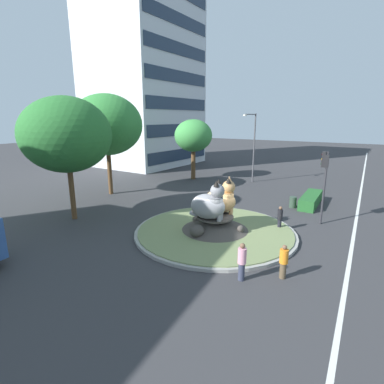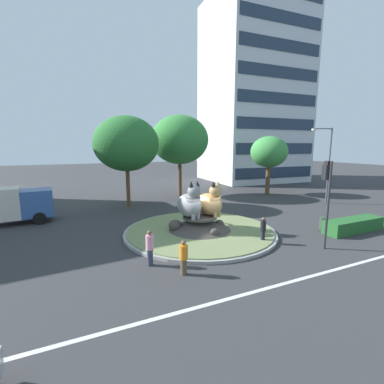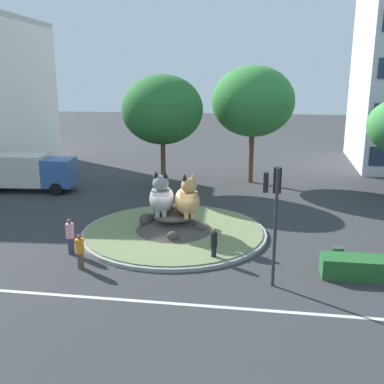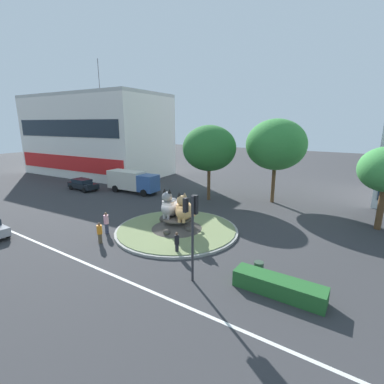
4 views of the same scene
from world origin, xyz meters
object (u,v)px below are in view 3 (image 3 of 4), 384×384
object	(u,v)px
pedestrian_orange_shirt	(80,251)
pedestrian_pink_shirt	(70,236)
broadleaf_tree_behind_island	(162,110)
delivery_box_truck	(26,171)
cat_statue_calico	(188,199)
third_tree_left	(253,101)
litter_bin	(337,256)
pedestrian_black_shirt	(214,244)
traffic_light_mast	(274,201)
cat_statue_grey	(162,197)

from	to	relation	value
pedestrian_orange_shirt	pedestrian_pink_shirt	world-z (taller)	pedestrian_pink_shirt
broadleaf_tree_behind_island	pedestrian_orange_shirt	size ratio (longest dim) A/B	5.26
pedestrian_pink_shirt	delivery_box_truck	xyz separation A→B (m)	(-8.30, 11.19, 0.59)
cat_statue_calico	pedestrian_orange_shirt	distance (m)	6.63
third_tree_left	litter_bin	world-z (taller)	third_tree_left
pedestrian_black_shirt	pedestrian_pink_shirt	distance (m)	7.02
traffic_light_mast	delivery_box_truck	distance (m)	22.30
traffic_light_mast	litter_bin	xyz separation A→B (m)	(3.05, 2.44, -3.21)
third_tree_left	traffic_light_mast	bearing A→B (deg)	-86.03
pedestrian_orange_shirt	delivery_box_truck	distance (m)	15.88
traffic_light_mast	third_tree_left	bearing A→B (deg)	3.68
cat_statue_calico	traffic_light_mast	distance (m)	7.16
cat_statue_grey	traffic_light_mast	distance (m)	8.19
broadleaf_tree_behind_island	third_tree_left	xyz separation A→B (m)	(6.61, 3.05, 0.49)
cat_statue_calico	broadleaf_tree_behind_island	world-z (taller)	broadleaf_tree_behind_island
delivery_box_truck	litter_bin	bearing A→B (deg)	-31.23
pedestrian_black_shirt	cat_statue_calico	bearing A→B (deg)	-125.92
cat_statue_grey	pedestrian_pink_shirt	world-z (taller)	cat_statue_grey
traffic_light_mast	pedestrian_pink_shirt	distance (m)	10.18
cat_statue_grey	traffic_light_mast	bearing A→B (deg)	37.85
broadleaf_tree_behind_island	third_tree_left	distance (m)	7.30
third_tree_left	pedestrian_pink_shirt	world-z (taller)	third_tree_left
pedestrian_black_shirt	pedestrian_pink_shirt	world-z (taller)	pedestrian_pink_shirt
third_tree_left	delivery_box_truck	xyz separation A→B (m)	(-16.63, -5.44, -4.96)
cat_statue_grey	delivery_box_truck	distance (m)	14.28
delivery_box_truck	litter_bin	distance (m)	23.55
pedestrian_black_shirt	broadleaf_tree_behind_island	bearing A→B (deg)	-132.31
pedestrian_pink_shirt	traffic_light_mast	bearing A→B (deg)	-51.40
pedestrian_black_shirt	litter_bin	world-z (taller)	pedestrian_black_shirt
cat_statue_grey	pedestrian_black_shirt	xyz separation A→B (m)	(3.23, -3.46, -1.19)
pedestrian_orange_shirt	pedestrian_pink_shirt	distance (m)	1.93
traffic_light_mast	pedestrian_orange_shirt	size ratio (longest dim) A/B	3.06
pedestrian_pink_shirt	broadleaf_tree_behind_island	bearing A→B (deg)	42.66
cat_statue_grey	pedestrian_black_shirt	world-z (taller)	cat_statue_grey
cat_statue_calico	third_tree_left	bearing A→B (deg)	147.56
litter_bin	third_tree_left	bearing A→B (deg)	105.07
pedestrian_pink_shirt	delivery_box_truck	bearing A→B (deg)	86.44
pedestrian_black_shirt	pedestrian_pink_shirt	size ratio (longest dim) A/B	0.91
traffic_light_mast	pedestrian_orange_shirt	xyz separation A→B (m)	(-8.49, 0.35, -2.81)
traffic_light_mast	cat_statue_calico	bearing A→B (deg)	38.69
cat_statue_calico	pedestrian_orange_shirt	world-z (taller)	cat_statue_calico
third_tree_left	litter_bin	xyz separation A→B (m)	(4.34, -16.11, -6.05)
cat_statue_calico	delivery_box_truck	size ratio (longest dim) A/B	0.37
third_tree_left	pedestrian_black_shirt	distance (m)	17.48
pedestrian_orange_shirt	litter_bin	bearing A→B (deg)	-9.21
cat_statue_calico	pedestrian_black_shirt	bearing A→B (deg)	8.74
traffic_light_mast	third_tree_left	xyz separation A→B (m)	(-1.29, 18.54, 2.83)
traffic_light_mast	third_tree_left	world-z (taller)	third_tree_left
cat_statue_grey	delivery_box_truck	world-z (taller)	cat_statue_grey
traffic_light_mast	broadleaf_tree_behind_island	bearing A→B (deg)	26.72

